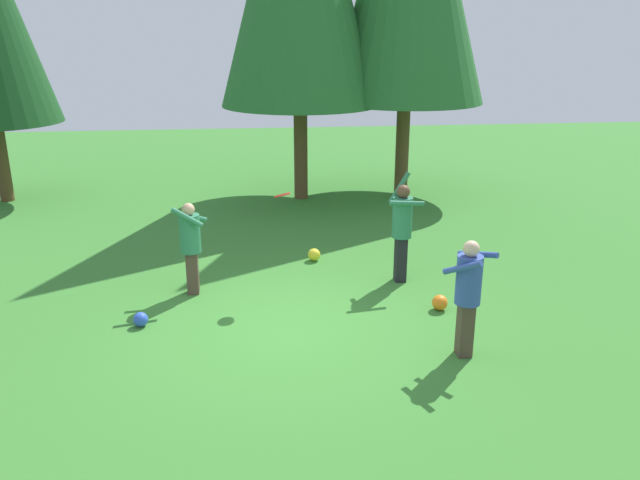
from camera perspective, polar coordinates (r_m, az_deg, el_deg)
name	(u,v)px	position (r m, az deg, el deg)	size (l,w,h in m)	color
ground_plane	(288,328)	(9.56, -2.89, -7.83)	(40.00, 40.00, 0.00)	#387A2D
person_thrower	(402,224)	(10.98, 7.34, 1.39)	(0.61, 0.53, 1.91)	black
person_catcher	(190,241)	(10.63, -11.52, -0.07)	(0.54, 0.51, 1.56)	#4C382D
person_bystander	(468,289)	(8.62, 13.11, -4.28)	(0.73, 0.74, 1.64)	#4C382D
frisbee	(282,195)	(10.31, -3.42, 4.03)	(0.37, 0.37, 0.12)	red
ball_yellow	(314,255)	(12.15, -0.53, -1.32)	(0.24, 0.24, 0.24)	yellow
ball_blue	(141,319)	(9.91, -15.75, -6.85)	(0.22, 0.22, 0.22)	blue
ball_orange	(440,303)	(10.23, 10.67, -5.53)	(0.25, 0.25, 0.25)	orange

